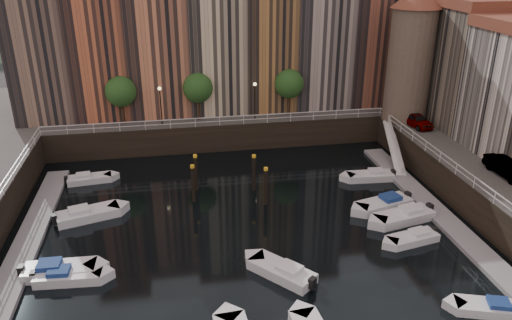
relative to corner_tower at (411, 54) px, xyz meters
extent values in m
plane|color=black|center=(-20.00, -14.50, -10.19)|extent=(200.00, 200.00, 0.00)
cube|color=black|center=(-20.00, 11.50, -8.69)|extent=(80.00, 20.00, 3.00)
cube|color=gray|center=(-36.20, -15.50, -10.02)|extent=(2.00, 28.00, 0.35)
cube|color=gray|center=(-3.80, -15.50, -10.02)|extent=(2.00, 28.00, 0.35)
cone|color=#2D382D|center=(-50.00, 95.50, -3.19)|extent=(80.00, 80.00, 14.00)
cone|color=#2D382D|center=(20.00, 95.50, -4.19)|extent=(70.00, 70.00, 12.00)
cube|color=#7F6250|center=(-38.00, 9.00, -0.19)|extent=(6.00, 10.00, 14.00)
cube|color=#C2623D|center=(-32.10, 9.00, 0.81)|extent=(5.80, 10.00, 16.00)
cube|color=#D17C55|center=(-25.95, 9.00, -0.44)|extent=(6.50, 10.00, 13.50)
cube|color=beige|center=(-19.60, 9.00, 0.31)|extent=(6.20, 10.00, 15.00)
cube|color=#A6723D|center=(-13.70, 9.00, 0.06)|extent=(5.60, 10.00, 14.50)
cube|color=#A7978B|center=(-7.70, 9.00, 1.06)|extent=(6.40, 10.00, 16.50)
cube|color=brown|center=(-1.50, 9.00, -0.69)|extent=(6.00, 10.00, 13.00)
cube|color=beige|center=(4.45, 9.00, 0.56)|extent=(5.90, 10.00, 15.50)
cube|color=#726656|center=(6.50, -2.50, -1.19)|extent=(9.00, 8.00, 12.00)
cube|color=brown|center=(6.50, -2.50, 5.31)|extent=(9.30, 8.30, 1.00)
cylinder|color=#6B5B4C|center=(0.00, 0.00, -1.19)|extent=(4.60, 4.60, 12.00)
cylinder|color=black|center=(-30.00, 3.70, -5.99)|extent=(0.30, 0.30, 2.40)
sphere|color=#1E4719|center=(-30.00, 3.70, -3.59)|extent=(3.20, 3.20, 3.20)
cylinder|color=black|center=(-22.00, 3.70, -5.99)|extent=(0.30, 0.30, 2.40)
sphere|color=#1E4719|center=(-22.00, 3.70, -3.59)|extent=(3.20, 3.20, 3.20)
cylinder|color=black|center=(-12.00, 3.70, -5.99)|extent=(0.30, 0.30, 2.40)
sphere|color=#1E4719|center=(-12.00, 3.70, -3.59)|extent=(3.20, 3.20, 3.20)
cylinder|color=black|center=(-26.00, 2.70, -5.19)|extent=(0.12, 0.12, 4.00)
sphere|color=#FFD88C|center=(-26.00, 2.70, -3.19)|extent=(0.36, 0.36, 0.36)
cylinder|color=black|center=(-16.00, 2.70, -5.19)|extent=(0.12, 0.12, 4.00)
sphere|color=#FFD88C|center=(-16.00, 2.70, -3.19)|extent=(0.36, 0.36, 0.36)
cube|color=white|center=(-20.00, 1.50, -6.24)|extent=(36.00, 0.08, 0.08)
cube|color=white|center=(-20.00, 1.50, -6.69)|extent=(36.00, 0.06, 0.06)
cube|color=white|center=(-2.00, -15.50, -6.24)|extent=(0.08, 34.00, 0.08)
cube|color=white|center=(-2.00, -15.50, -6.69)|extent=(0.06, 34.00, 0.06)
cube|color=white|center=(-2.90, -4.50, -8.44)|extent=(2.78, 8.26, 2.81)
cube|color=white|center=(-2.90, -4.50, -7.94)|extent=(1.93, 8.32, 3.65)
cylinder|color=black|center=(-23.53, -9.50, -8.69)|extent=(0.32, 0.32, 3.60)
cylinder|color=gold|center=(-23.53, -9.50, -6.84)|extent=(0.36, 0.36, 0.25)
cylinder|color=black|center=(-23.16, -7.26, -8.69)|extent=(0.32, 0.32, 3.60)
cylinder|color=gold|center=(-23.16, -7.26, -6.84)|extent=(0.36, 0.36, 0.25)
cylinder|color=black|center=(-17.50, -11.09, -8.69)|extent=(0.32, 0.32, 3.60)
cylinder|color=gold|center=(-17.50, -11.09, -6.84)|extent=(0.36, 0.36, 0.25)
cylinder|color=black|center=(-18.02, -8.21, -8.69)|extent=(0.32, 0.32, 3.60)
cylinder|color=gold|center=(-18.02, -8.21, -6.84)|extent=(0.36, 0.36, 0.25)
cube|color=silver|center=(-32.41, -19.29, -9.90)|extent=(4.45, 1.99, 0.74)
cube|color=navy|center=(-33.00, -19.25, -9.45)|extent=(1.46, 1.28, 0.49)
cube|color=black|center=(-34.67, -19.12, -9.65)|extent=(0.38, 0.52, 0.69)
cube|color=silver|center=(-33.10, -18.52, -9.87)|extent=(4.77, 1.97, 0.80)
cube|color=navy|center=(-33.74, -18.50, -9.39)|extent=(1.54, 1.33, 0.54)
cube|color=black|center=(-35.56, -18.44, -9.60)|extent=(0.39, 0.55, 0.75)
cube|color=silver|center=(-32.22, -10.93, -9.86)|extent=(5.24, 3.22, 0.84)
cube|color=silver|center=(-32.86, -11.12, -9.36)|extent=(1.88, 1.73, 0.56)
cube|color=black|center=(-34.68, -11.67, -9.58)|extent=(0.53, 0.65, 0.78)
cube|color=silver|center=(-32.99, -3.79, -9.92)|extent=(4.12, 1.96, 0.68)
cube|color=silver|center=(-33.53, -3.85, -9.52)|extent=(1.38, 1.22, 0.45)
cube|color=black|center=(-35.06, -4.02, -9.70)|extent=(0.36, 0.48, 0.63)
cube|color=silver|center=(-6.84, -27.00, -9.93)|extent=(4.21, 2.70, 0.67)
cube|color=navy|center=(-6.33, -27.18, -9.52)|extent=(1.53, 1.42, 0.45)
cube|color=silver|center=(-7.78, -18.89, -9.93)|extent=(4.15, 2.26, 0.67)
cube|color=silver|center=(-7.25, -18.78, -9.52)|extent=(1.44, 1.30, 0.45)
cube|color=black|center=(-5.77, -18.48, -9.70)|extent=(0.39, 0.50, 0.63)
cube|color=silver|center=(-7.06, -15.82, -9.86)|extent=(5.26, 2.94, 0.85)
cube|color=silver|center=(-6.40, -15.67, -9.35)|extent=(1.83, 1.66, 0.56)
cube|color=black|center=(-4.53, -15.26, -9.57)|extent=(0.51, 0.64, 0.79)
cube|color=silver|center=(-7.78, -13.56, -9.86)|extent=(5.16, 3.05, 0.83)
cube|color=navy|center=(-7.14, -13.39, -9.37)|extent=(1.83, 1.67, 0.55)
cube|color=black|center=(-5.33, -12.91, -9.59)|extent=(0.51, 0.63, 0.77)
cube|color=silver|center=(-6.74, -7.95, -9.90)|extent=(4.44, 1.96, 0.74)
cube|color=silver|center=(-6.15, -7.99, -9.45)|extent=(1.46, 1.27, 0.49)
cube|color=black|center=(-4.48, -8.10, -9.65)|extent=(0.38, 0.52, 0.69)
imported|color=gray|center=(0.22, -2.57, -6.47)|extent=(2.49, 4.49, 1.44)
imported|color=gray|center=(1.88, -15.49, -6.40)|extent=(1.79, 4.84, 1.58)
cube|color=silver|center=(-18.40, -21.25, -9.87)|extent=(4.43, 4.74, 0.80)
cube|color=silver|center=(-17.98, -21.74, -9.39)|extent=(1.94, 1.97, 0.53)
cube|color=black|center=(-16.80, -23.12, -9.61)|extent=(0.65, 0.63, 0.75)
camera|label=1|loc=(-24.98, -48.39, 10.30)|focal=35.00mm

